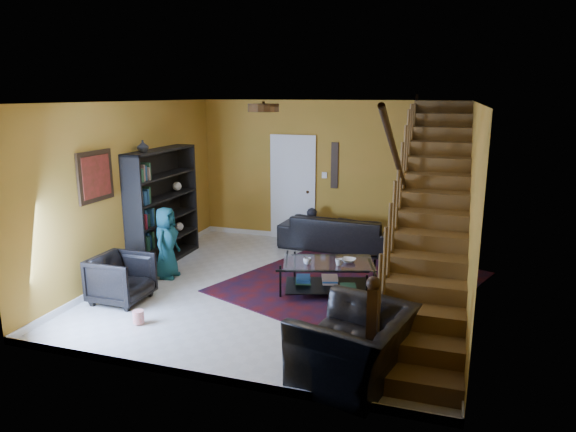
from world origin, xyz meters
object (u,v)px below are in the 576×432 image
bookshelf (163,209)px  sofa (340,232)px  armchair_left (121,279)px  armchair_right (353,346)px  coffee_table (328,275)px

bookshelf → sofa: bookshelf is taller
armchair_left → armchair_right: (3.55, -1.06, 0.04)m
coffee_table → armchair_right: bearing=-70.4°
sofa → coffee_table: 2.34m
sofa → armchair_left: armchair_left is taller
bookshelf → armchair_right: bookshelf is taller
bookshelf → armchair_left: (0.35, -1.79, -0.62)m
coffee_table → armchair_left: bearing=-157.0°
sofa → armchair_right: (1.13, -4.55, 0.06)m
bookshelf → armchair_left: 1.92m
coffee_table → bookshelf: bearing=168.8°
sofa → coffee_table: bearing=102.2°
bookshelf → armchair_left: bookshelf is taller
sofa → coffee_table: size_ratio=1.52×
armchair_left → armchair_right: size_ratio=0.64×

